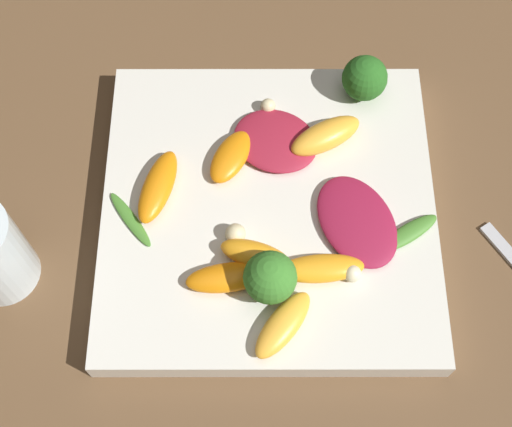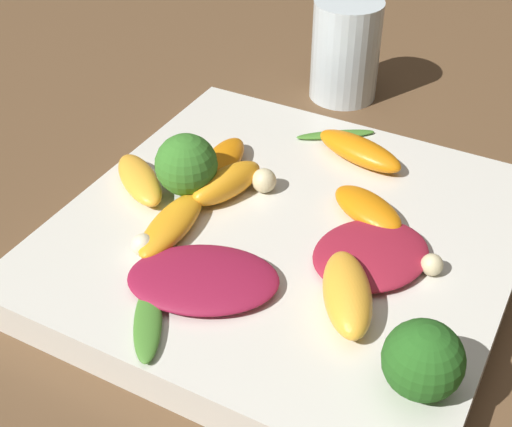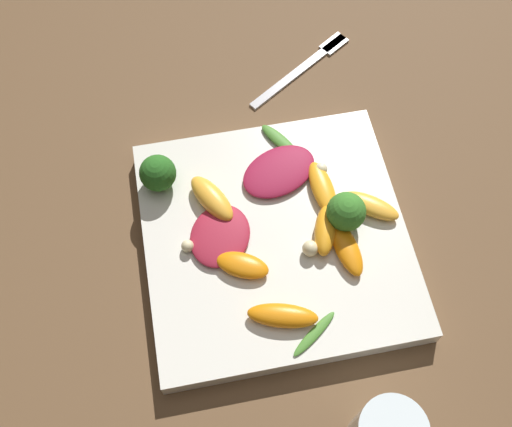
{
  "view_description": "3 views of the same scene",
  "coord_description": "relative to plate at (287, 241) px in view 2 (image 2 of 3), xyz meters",
  "views": [
    {
      "loc": [
        0.28,
        -0.01,
        0.58
      ],
      "look_at": [
        0.01,
        -0.01,
        0.03
      ],
      "focal_mm": 50.0,
      "sensor_mm": 36.0,
      "label": 1
    },
    {
      "loc": [
        -0.16,
        0.34,
        0.32
      ],
      "look_at": [
        0.02,
        0.01,
        0.04
      ],
      "focal_mm": 50.0,
      "sensor_mm": 36.0,
      "label": 2
    },
    {
      "loc": [
        -0.07,
        -0.28,
        0.63
      ],
      "look_at": [
        -0.02,
        0.02,
        0.05
      ],
      "focal_mm": 42.0,
      "sensor_mm": 36.0,
      "label": 3
    }
  ],
  "objects": [
    {
      "name": "broccoli_floret_0",
      "position": [
        0.08,
        0.0,
        0.04
      ],
      "size": [
        0.04,
        0.04,
        0.05
      ],
      "color": "#84AD5B",
      "rests_on": "plate"
    },
    {
      "name": "ground_plane",
      "position": [
        0.0,
        0.0,
        -0.01
      ],
      "size": [
        2.4,
        2.4,
        0.0
      ],
      "primitive_type": "plane",
      "color": "brown"
    },
    {
      "name": "orange_segment_3",
      "position": [
        0.07,
        -0.04,
        0.02
      ],
      "size": [
        0.03,
        0.07,
        0.02
      ],
      "color": "orange",
      "rests_on": "plate"
    },
    {
      "name": "orange_segment_2",
      "position": [
        -0.04,
        -0.03,
        0.02
      ],
      "size": [
        0.06,
        0.05,
        0.02
      ],
      "color": "orange",
      "rests_on": "plate"
    },
    {
      "name": "radicchio_leaf_0",
      "position": [
        -0.06,
        0.01,
        0.02
      ],
      "size": [
        0.09,
        0.1,
        0.01
      ],
      "color": "maroon",
      "rests_on": "plate"
    },
    {
      "name": "radicchio_leaf_1",
      "position": [
        0.02,
        0.08,
        0.02
      ],
      "size": [
        0.11,
        0.09,
        0.01
      ],
      "color": "maroon",
      "rests_on": "plate"
    },
    {
      "name": "macadamia_nut_2",
      "position": [
        0.03,
        -0.03,
        0.02
      ],
      "size": [
        0.02,
        0.02,
        0.02
      ],
      "color": "beige",
      "rests_on": "plate"
    },
    {
      "name": "arugula_sprig_0",
      "position": [
        0.02,
        -0.12,
        0.01
      ],
      "size": [
        0.06,
        0.05,
        0.0
      ],
      "color": "#47842D",
      "rests_on": "plate"
    },
    {
      "name": "broccoli_floret_1",
      "position": [
        -0.12,
        0.09,
        0.03
      ],
      "size": [
        0.04,
        0.04,
        0.04
      ],
      "color": "#7A9E51",
      "rests_on": "plate"
    },
    {
      "name": "orange_segment_4",
      "position": [
        -0.06,
        0.05,
        0.02
      ],
      "size": [
        0.06,
        0.07,
        0.02
      ],
      "color": "#FCAD33",
      "rests_on": "plate"
    },
    {
      "name": "drinking_glass",
      "position": [
        0.05,
        -0.23,
        0.03
      ],
      "size": [
        0.06,
        0.06,
        0.09
      ],
      "color": "silver",
      "rests_on": "ground_plane"
    },
    {
      "name": "arugula_sprig_1",
      "position": [
        0.03,
        0.12,
        0.02
      ],
      "size": [
        0.05,
        0.06,
        0.01
      ],
      "color": "#47842D",
      "rests_on": "plate"
    },
    {
      "name": "orange_segment_6",
      "position": [
        0.11,
        0.01,
        0.02
      ],
      "size": [
        0.07,
        0.06,
        0.02
      ],
      "color": "#FCAD33",
      "rests_on": "plate"
    },
    {
      "name": "orange_segment_5",
      "position": [
        -0.01,
        -0.1,
        0.02
      ],
      "size": [
        0.08,
        0.04,
        0.02
      ],
      "color": "orange",
      "rests_on": "plate"
    },
    {
      "name": "plate",
      "position": [
        0.0,
        0.0,
        0.0
      ],
      "size": [
        0.29,
        0.29,
        0.03
      ],
      "color": "silver",
      "rests_on": "ground_plane"
    },
    {
      "name": "orange_segment_1",
      "position": [
        0.05,
        -0.01,
        0.02
      ],
      "size": [
        0.04,
        0.07,
        0.02
      ],
      "color": "orange",
      "rests_on": "plate"
    },
    {
      "name": "macadamia_nut_1",
      "position": [
        -0.1,
        0.0,
        0.02
      ],
      "size": [
        0.01,
        0.01,
        0.01
      ],
      "color": "beige",
      "rests_on": "plate"
    },
    {
      "name": "orange_segment_0",
      "position": [
        0.06,
        0.04,
        0.02
      ],
      "size": [
        0.03,
        0.07,
        0.02
      ],
      "color": "orange",
      "rests_on": "plate"
    },
    {
      "name": "macadamia_nut_0",
      "position": [
        0.07,
        0.07,
        0.02
      ],
      "size": [
        0.01,
        0.01,
        0.01
      ],
      "color": "beige",
      "rests_on": "plate"
    }
  ]
}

